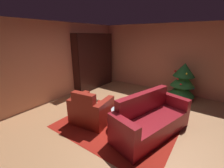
% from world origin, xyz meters
% --- Properties ---
extents(ground_plane, '(7.39, 7.39, 0.00)m').
position_xyz_m(ground_plane, '(0.00, 0.00, 0.00)').
color(ground_plane, '#B27D51').
extents(wall_back, '(5.38, 0.06, 2.61)m').
position_xyz_m(wall_back, '(0.00, 3.11, 1.31)').
color(wall_back, tan).
rests_on(wall_back, ground).
extents(wall_left, '(0.06, 6.28, 2.61)m').
position_xyz_m(wall_left, '(-2.66, 0.00, 1.31)').
color(wall_left, tan).
rests_on(wall_left, ground).
extents(area_rug, '(2.78, 2.00, 0.01)m').
position_xyz_m(area_rug, '(-0.00, -0.23, 0.00)').
color(area_rug, maroon).
rests_on(area_rug, ground).
extents(bookshelf_unit, '(0.36, 2.03, 2.24)m').
position_xyz_m(bookshelf_unit, '(-2.41, 1.89, 1.13)').
color(bookshelf_unit, black).
rests_on(bookshelf_unit, ground).
extents(armchair_red, '(1.04, 0.89, 0.90)m').
position_xyz_m(armchair_red, '(-0.63, -0.42, 0.32)').
color(armchair_red, maroon).
rests_on(armchair_red, ground).
extents(couch_red, '(1.28, 2.11, 0.93)m').
position_xyz_m(couch_red, '(0.80, 0.04, 0.32)').
color(couch_red, maroon).
rests_on(couch_red, ground).
extents(coffee_table, '(0.63, 0.63, 0.47)m').
position_xyz_m(coffee_table, '(0.19, -0.13, 0.42)').
color(coffee_table, black).
rests_on(coffee_table, ground).
extents(book_stack_on_table, '(0.21, 0.18, 0.14)m').
position_xyz_m(book_stack_on_table, '(0.20, -0.11, 0.54)').
color(book_stack_on_table, '#284887').
rests_on(book_stack_on_table, coffee_table).
extents(bottle_on_table, '(0.08, 0.08, 0.27)m').
position_xyz_m(bottle_on_table, '(0.14, 0.04, 0.58)').
color(bottle_on_table, maroon).
rests_on(bottle_on_table, coffee_table).
extents(decorated_tree, '(0.89, 0.89, 1.29)m').
position_xyz_m(decorated_tree, '(0.96, 2.54, 0.67)').
color(decorated_tree, brown).
rests_on(decorated_tree, ground).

